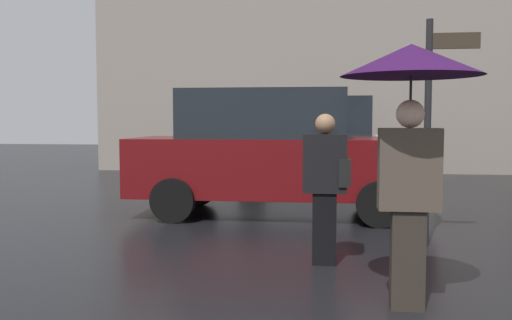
{
  "coord_description": "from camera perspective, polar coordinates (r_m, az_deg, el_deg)",
  "views": [
    {
      "loc": [
        -0.76,
        -2.02,
        1.48
      ],
      "look_at": [
        -1.71,
        5.52,
        0.93
      ],
      "focal_mm": 39.15,
      "sensor_mm": 36.0,
      "label": 1
    }
  ],
  "objects": [
    {
      "name": "pedestrian_with_umbrella",
      "position": [
        4.45,
        15.52,
        6.29
      ],
      "size": [
        1.08,
        1.08,
        2.06
      ],
      "rotation": [
        0.0,
        0.0,
        5.45
      ],
      "color": "#2A241E",
      "rests_on": "ground"
    },
    {
      "name": "parked_car_right",
      "position": [
        12.65,
        6.47,
        1.87
      ],
      "size": [
        4.56,
        2.02,
        1.99
      ],
      "rotation": [
        0.0,
        0.0,
        -0.18
      ],
      "color": "silver",
      "rests_on": "ground"
    },
    {
      "name": "street_signpost",
      "position": [
        6.77,
        17.21,
        5.0
      ],
      "size": [
        1.08,
        0.08,
        2.63
      ],
      "color": "black",
      "rests_on": "ground"
    },
    {
      "name": "pedestrian_with_bag",
      "position": [
        5.72,
        7.2,
        -1.99
      ],
      "size": [
        0.48,
        0.24,
        1.54
      ],
      "rotation": [
        0.0,
        0.0,
        3.42
      ],
      "color": "black",
      "rests_on": "ground"
    },
    {
      "name": "parked_car_distant",
      "position": [
        8.64,
        1.92,
        0.81
      ],
      "size": [
        4.51,
        1.83,
        1.94
      ],
      "rotation": [
        0.0,
        0.0,
        3.2
      ],
      "color": "#590C0F",
      "rests_on": "ground"
    }
  ]
}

